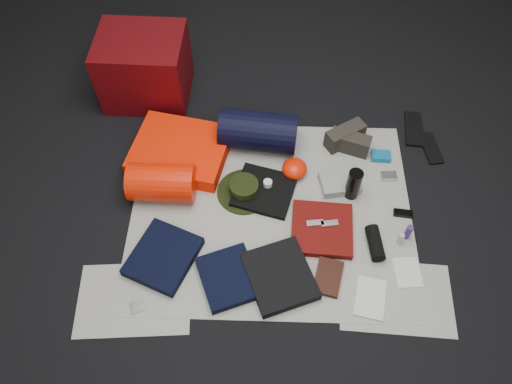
{
  "coord_description": "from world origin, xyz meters",
  "views": [
    {
      "loc": [
        -0.04,
        -1.52,
        2.44
      ],
      "look_at": [
        -0.09,
        0.07,
        0.1
      ],
      "focal_mm": 35.0,
      "sensor_mm": 36.0,
      "label": 1
    }
  ],
  "objects_px": {
    "navy_duffel": "(258,131)",
    "red_cabinet": "(145,68)",
    "paperback_book": "(328,277)",
    "stuff_sack": "(162,183)",
    "compact_camera": "(388,176)",
    "water_bottle": "(354,184)",
    "sleeping_pad": "(181,150)"
  },
  "relations": [
    {
      "from": "stuff_sack",
      "to": "compact_camera",
      "type": "height_order",
      "value": "stuff_sack"
    },
    {
      "from": "compact_camera",
      "to": "paperback_book",
      "type": "bearing_deg",
      "value": -124.98
    },
    {
      "from": "navy_duffel",
      "to": "paperback_book",
      "type": "xyz_separation_m",
      "value": [
        0.39,
        -0.9,
        -0.11
      ]
    },
    {
      "from": "red_cabinet",
      "to": "navy_duffel",
      "type": "distance_m",
      "value": 0.87
    },
    {
      "from": "stuff_sack",
      "to": "compact_camera",
      "type": "xyz_separation_m",
      "value": [
        1.33,
        0.15,
        -0.09
      ]
    },
    {
      "from": "water_bottle",
      "to": "compact_camera",
      "type": "xyz_separation_m",
      "value": [
        0.23,
        0.12,
        -0.09
      ]
    },
    {
      "from": "navy_duffel",
      "to": "red_cabinet",
      "type": "bearing_deg",
      "value": 156.1
    },
    {
      "from": "paperback_book",
      "to": "red_cabinet",
      "type": "bearing_deg",
      "value": 144.29
    },
    {
      "from": "sleeping_pad",
      "to": "stuff_sack",
      "type": "height_order",
      "value": "stuff_sack"
    },
    {
      "from": "water_bottle",
      "to": "paperback_book",
      "type": "relative_size",
      "value": 1.01
    },
    {
      "from": "navy_duffel",
      "to": "compact_camera",
      "type": "distance_m",
      "value": 0.83
    },
    {
      "from": "sleeping_pad",
      "to": "stuff_sack",
      "type": "xyz_separation_m",
      "value": [
        -0.07,
        -0.29,
        0.06
      ]
    },
    {
      "from": "sleeping_pad",
      "to": "water_bottle",
      "type": "distance_m",
      "value": 1.06
    },
    {
      "from": "navy_duffel",
      "to": "compact_camera",
      "type": "xyz_separation_m",
      "value": [
        0.79,
        -0.24,
        -0.1
      ]
    },
    {
      "from": "navy_duffel",
      "to": "stuff_sack",
      "type": "bearing_deg",
      "value": -137.87
    },
    {
      "from": "navy_duffel",
      "to": "water_bottle",
      "type": "height_order",
      "value": "navy_duffel"
    },
    {
      "from": "water_bottle",
      "to": "paperback_book",
      "type": "height_order",
      "value": "water_bottle"
    },
    {
      "from": "red_cabinet",
      "to": "compact_camera",
      "type": "relative_size",
      "value": 5.91
    },
    {
      "from": "red_cabinet",
      "to": "compact_camera",
      "type": "xyz_separation_m",
      "value": [
        1.53,
        -0.68,
        -0.2
      ]
    },
    {
      "from": "compact_camera",
      "to": "paperback_book",
      "type": "distance_m",
      "value": 0.77
    },
    {
      "from": "compact_camera",
      "to": "paperback_book",
      "type": "xyz_separation_m",
      "value": [
        -0.39,
        -0.66,
        -0.0
      ]
    },
    {
      "from": "sleeping_pad",
      "to": "paperback_book",
      "type": "bearing_deg",
      "value": -42.74
    },
    {
      "from": "sleeping_pad",
      "to": "compact_camera",
      "type": "bearing_deg",
      "value": -6.22
    },
    {
      "from": "paperback_book",
      "to": "compact_camera",
      "type": "bearing_deg",
      "value": 73.22
    },
    {
      "from": "sleeping_pad",
      "to": "compact_camera",
      "type": "relative_size",
      "value": 6.11
    },
    {
      "from": "sleeping_pad",
      "to": "water_bottle",
      "type": "height_order",
      "value": "water_bottle"
    },
    {
      "from": "sleeping_pad",
      "to": "navy_duffel",
      "type": "relative_size",
      "value": 1.19
    },
    {
      "from": "sleeping_pad",
      "to": "paperback_book",
      "type": "distance_m",
      "value": 1.18
    },
    {
      "from": "water_bottle",
      "to": "paperback_book",
      "type": "bearing_deg",
      "value": -106.7
    },
    {
      "from": "stuff_sack",
      "to": "paperback_book",
      "type": "bearing_deg",
      "value": -28.86
    },
    {
      "from": "compact_camera",
      "to": "water_bottle",
      "type": "bearing_deg",
      "value": -156.18
    },
    {
      "from": "red_cabinet",
      "to": "water_bottle",
      "type": "bearing_deg",
      "value": -30.09
    }
  ]
}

